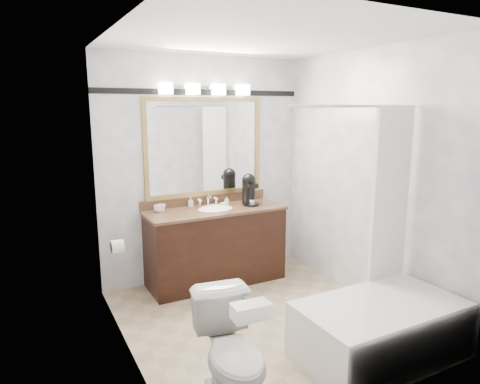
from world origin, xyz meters
The scene contains 15 objects.
room centered at (0.00, 0.00, 1.25)m, with size 2.42×2.62×2.52m.
vanity centered at (0.00, 1.02, 0.44)m, with size 1.53×0.58×0.97m.
mirror centered at (0.00, 1.28, 1.50)m, with size 1.40×0.04×1.10m.
vanity_light_bar centered at (0.00, 1.23, 2.13)m, with size 1.02×0.14×0.12m.
accent_stripe centered at (0.00, 1.29, 2.10)m, with size 2.40×0.01×0.06m, color black.
bathtub centered at (0.55, -0.90, 0.28)m, with size 1.30×0.75×1.96m.
tp_roll centered at (-1.14, 0.66, 0.70)m, with size 0.12×0.12×0.11m, color white.
toilet centered at (-0.74, -0.88, 0.36)m, with size 0.41×0.71×0.73m, color white.
tissue_box centered at (-0.74, -1.12, 0.77)m, with size 0.23×0.12×0.09m, color white.
coffee_maker centered at (0.43, 1.02, 1.03)m, with size 0.18×0.23×0.36m.
cup_left centered at (-0.60, 1.15, 0.89)m, with size 0.10×0.10×0.08m, color white.
cup_right centered at (-0.57, 1.14, 0.89)m, with size 0.09×0.09×0.08m, color white.
soap_bottle_a centered at (-0.21, 1.22, 0.90)m, with size 0.05×0.05×0.11m, color white.
soap_bottle_b centered at (0.23, 1.21, 0.89)m, with size 0.06×0.06×0.07m, color white.
soap_bar centered at (0.17, 1.13, 0.86)m, with size 0.08×0.05×0.03m, color beige.
Camera 1 is at (-1.88, -3.14, 1.95)m, focal length 32.00 mm.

